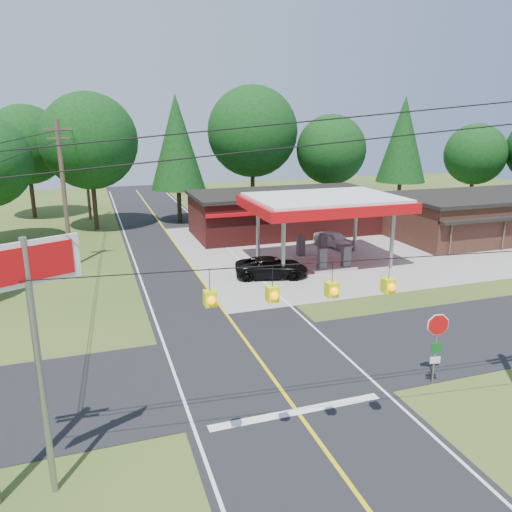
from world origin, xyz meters
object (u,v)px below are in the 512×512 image
object	(u,v)px
suv_car	(271,267)
big_stop_sign	(31,308)
gas_canopy	(324,205)
octagonal_stop_sign	(438,330)
sedan_car	(334,239)

from	to	relation	value
suv_car	big_stop_sign	bearing A→B (deg)	157.15
big_stop_sign	gas_canopy	bearing A→B (deg)	46.65
big_stop_sign	octagonal_stop_sign	bearing A→B (deg)	7.99
gas_canopy	big_stop_sign	distance (m)	24.80
gas_canopy	sedan_car	world-z (taller)	gas_canopy
sedan_car	big_stop_sign	distance (m)	30.14
suv_car	sedan_car	size ratio (longest dim) A/B	1.28
sedan_car	octagonal_stop_sign	bearing A→B (deg)	-126.25
gas_canopy	sedan_car	bearing A→B (deg)	53.13
sedan_car	big_stop_sign	size ratio (longest dim) A/B	0.51
gas_canopy	sedan_car	distance (m)	6.18
suv_car	big_stop_sign	world-z (taller)	big_stop_sign
big_stop_sign	octagonal_stop_sign	world-z (taller)	big_stop_sign
octagonal_stop_sign	suv_car	bearing A→B (deg)	96.83
octagonal_stop_sign	sedan_car	bearing A→B (deg)	73.87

